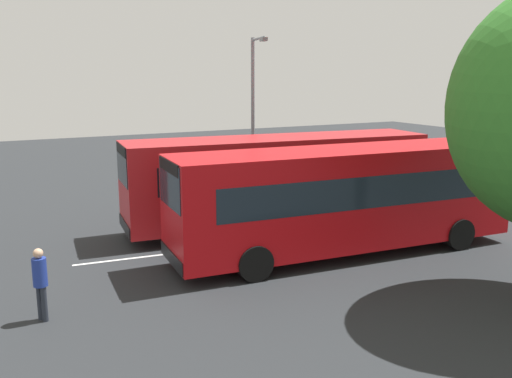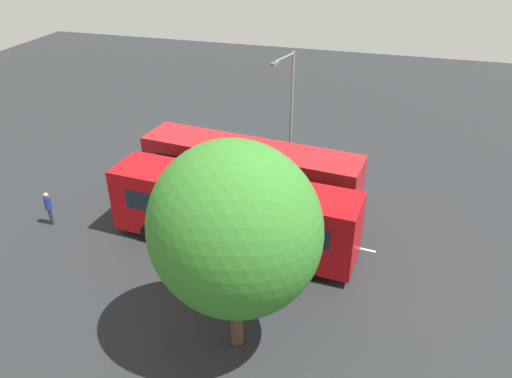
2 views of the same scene
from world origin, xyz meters
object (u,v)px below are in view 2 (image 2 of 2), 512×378
depot_tree (235,230)px  pedestrian (48,206)px  bus_far_left (249,173)px  street_lamp (290,107)px  bus_center_left (232,211)px

depot_tree → pedestrian: bearing=-22.8°
pedestrian → depot_tree: depot_tree is taller
bus_far_left → pedestrian: (8.73, 4.47, -0.80)m
street_lamp → depot_tree: size_ratio=0.91×
bus_center_left → depot_tree: size_ratio=1.47×
bus_center_left → pedestrian: bus_center_left is taller
bus_center_left → pedestrian: (9.04, 0.80, -0.80)m
bus_center_left → street_lamp: bearing=-91.3°
pedestrian → street_lamp: (-9.81, -8.42, 3.04)m
bus_center_left → street_lamp: size_ratio=1.61×
bus_far_left → pedestrian: 9.84m
bus_center_left → depot_tree: depot_tree is taller
bus_center_left → depot_tree: (-2.04, 5.46, 2.94)m
depot_tree → bus_far_left: bearing=-75.6°
street_lamp → depot_tree: depot_tree is taller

